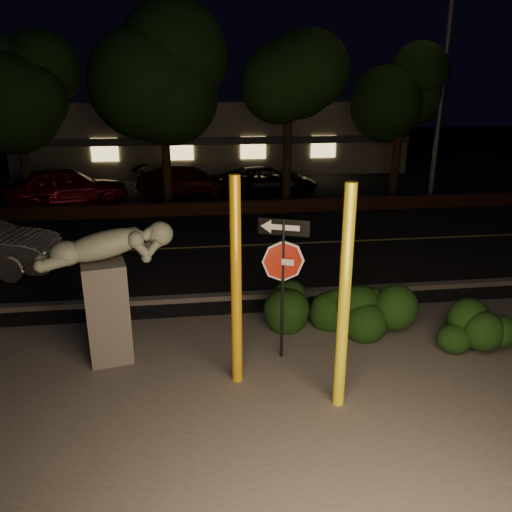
{
  "coord_description": "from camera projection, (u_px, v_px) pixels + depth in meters",
  "views": [
    {
      "loc": [
        -1.62,
        -7.89,
        4.69
      ],
      "look_at": [
        -0.38,
        1.23,
        1.6
      ],
      "focal_mm": 35.0,
      "sensor_mm": 36.0,
      "label": 1
    }
  ],
  "objects": [
    {
      "name": "road",
      "position": [
        243.0,
        246.0,
        15.68
      ],
      "size": [
        80.0,
        8.0,
        0.01
      ],
      "primitive_type": "cube",
      "color": "black",
      "rests_on": "ground"
    },
    {
      "name": "tree_far_b",
      "position": [
        160.0,
        52.0,
        19.27
      ],
      "size": [
        5.2,
        5.2,
        8.41
      ],
      "color": "black",
      "rests_on": "ground"
    },
    {
      "name": "hedge_far_right",
      "position": [
        468.0,
        323.0,
        9.26
      ],
      "size": [
        1.61,
        1.0,
        1.11
      ],
      "primitive_type": "ellipsoid",
      "rotation": [
        0.0,
        0.0,
        -0.0
      ],
      "color": "black",
      "rests_on": "ground"
    },
    {
      "name": "lane_marking",
      "position": [
        243.0,
        245.0,
        15.68
      ],
      "size": [
        80.0,
        0.12,
        0.0
      ],
      "primitive_type": "cube",
      "color": "#BAAB4A",
      "rests_on": "road"
    },
    {
      "name": "streetlight",
      "position": [
        442.0,
        38.0,
        20.31
      ],
      "size": [
        1.66,
        0.6,
        11.18
      ],
      "rotation": [
        0.0,
        0.0,
        -0.19
      ],
      "color": "#4C4C51",
      "rests_on": "ground"
    },
    {
      "name": "building",
      "position": [
        212.0,
        133.0,
        31.95
      ],
      "size": [
        22.0,
        10.2,
        4.0
      ],
      "color": "slate",
      "rests_on": "ground"
    },
    {
      "name": "tree_far_c",
      "position": [
        289.0,
        63.0,
        19.65
      ],
      "size": [
        4.8,
        4.8,
        7.84
      ],
      "color": "black",
      "rests_on": "ground"
    },
    {
      "name": "brick_wall",
      "position": [
        231.0,
        208.0,
        19.65
      ],
      "size": [
        40.0,
        0.35,
        0.5
      ],
      "primitive_type": "cube",
      "color": "#4B2718",
      "rests_on": "ground"
    },
    {
      "name": "yellow_pole_left",
      "position": [
        236.0,
        285.0,
        7.88
      ],
      "size": [
        0.17,
        0.17,
        3.5
      ],
      "primitive_type": "cylinder",
      "color": "#E9A912",
      "rests_on": "ground"
    },
    {
      "name": "parked_car_red",
      "position": [
        67.0,
        187.0,
        20.66
      ],
      "size": [
        5.24,
        3.16,
        1.67
      ],
      "primitive_type": "imported",
      "rotation": [
        0.0,
        0.0,
        1.83
      ],
      "color": "maroon",
      "rests_on": "ground"
    },
    {
      "name": "yellow_pole_right",
      "position": [
        344.0,
        301.0,
        7.26
      ],
      "size": [
        0.18,
        0.18,
        3.5
      ],
      "primitive_type": "cylinder",
      "color": "yellow",
      "rests_on": "ground"
    },
    {
      "name": "signpost",
      "position": [
        283.0,
        262.0,
        8.59
      ],
      "size": [
        0.83,
        0.37,
        2.61
      ],
      "rotation": [
        0.0,
        0.0,
        -0.4
      ],
      "color": "black",
      "rests_on": "ground"
    },
    {
      "name": "hedge_right",
      "position": [
        366.0,
        308.0,
        9.89
      ],
      "size": [
        1.83,
        1.14,
        1.13
      ],
      "primitive_type": "ellipsoid",
      "rotation": [
        0.0,
        0.0,
        0.14
      ],
      "color": "black",
      "rests_on": "ground"
    },
    {
      "name": "tree_far_d",
      "position": [
        404.0,
        71.0,
        20.84
      ],
      "size": [
        4.4,
        4.4,
        7.42
      ],
      "color": "black",
      "rests_on": "ground"
    },
    {
      "name": "curb",
      "position": [
        262.0,
        295.0,
        11.81
      ],
      "size": [
        80.0,
        0.25,
        0.12
      ],
      "primitive_type": "cube",
      "color": "#4C4944",
      "rests_on": "ground"
    },
    {
      "name": "ground",
      "position": [
        234.0,
        222.0,
        18.5
      ],
      "size": [
        90.0,
        90.0,
        0.0
      ],
      "primitive_type": "plane",
      "color": "black",
      "rests_on": "ground"
    },
    {
      "name": "parked_car_dark",
      "position": [
        268.0,
        181.0,
        23.1
      ],
      "size": [
        4.65,
        2.17,
        1.29
      ],
      "primitive_type": "imported",
      "rotation": [
        0.0,
        0.0,
        1.58
      ],
      "color": "black",
      "rests_on": "ground"
    },
    {
      "name": "patio",
      "position": [
        297.0,
        390.0,
        8.17
      ],
      "size": [
        14.0,
        6.0,
        0.02
      ],
      "primitive_type": "cube",
      "color": "#4C4944",
      "rests_on": "ground"
    },
    {
      "name": "hedge_center",
      "position": [
        316.0,
        300.0,
        10.35
      ],
      "size": [
        2.23,
        1.64,
        1.05
      ],
      "primitive_type": "ellipsoid",
      "rotation": [
        0.0,
        0.0,
        -0.39
      ],
      "color": "black",
      "rests_on": "ground"
    },
    {
      "name": "parked_car_darkred",
      "position": [
        187.0,
        180.0,
        22.99
      ],
      "size": [
        4.94,
        2.58,
        1.37
      ],
      "primitive_type": "imported",
      "rotation": [
        0.0,
        0.0,
        1.42
      ],
      "color": "#3A0E06",
      "rests_on": "ground"
    },
    {
      "name": "tree_far_a",
      "position": [
        12.0,
        71.0,
        18.6
      ],
      "size": [
        4.6,
        4.6,
        7.43
      ],
      "color": "black",
      "rests_on": "ground"
    },
    {
      "name": "sculpture",
      "position": [
        107.0,
        280.0,
        8.66
      ],
      "size": [
        2.33,
        1.07,
        2.49
      ],
      "rotation": [
        0.0,
        0.0,
        0.21
      ],
      "color": "#4C4944",
      "rests_on": "ground"
    },
    {
      "name": "parking_lot",
      "position": [
        221.0,
        187.0,
        25.08
      ],
      "size": [
        40.0,
        12.0,
        0.01
      ],
      "primitive_type": "cube",
      "color": "black",
      "rests_on": "ground"
    }
  ]
}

